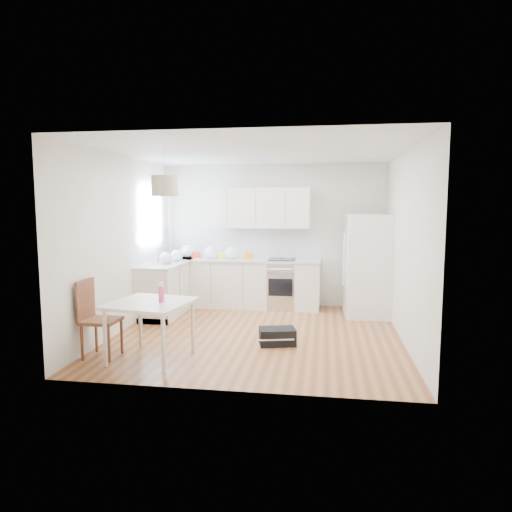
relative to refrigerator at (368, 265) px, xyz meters
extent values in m
plane|color=brown|center=(-1.73, -1.48, -0.89)|extent=(4.20, 4.20, 0.00)
plane|color=white|center=(-1.73, -1.48, 1.81)|extent=(4.20, 4.20, 0.00)
plane|color=beige|center=(-1.73, 0.62, 0.46)|extent=(4.20, 0.00, 4.20)
plane|color=beige|center=(-3.83, -1.48, 0.46)|extent=(0.00, 4.20, 4.20)
plane|color=beige|center=(0.37, -1.48, 0.46)|extent=(0.00, 4.20, 4.20)
cube|color=#BFE0F9|center=(-3.82, -0.33, 0.86)|extent=(0.02, 1.00, 1.00)
cube|color=silver|center=(-2.33, 0.32, -0.45)|extent=(3.00, 0.60, 0.88)
cube|color=silver|center=(-3.53, -0.28, -0.45)|extent=(0.60, 1.80, 0.88)
cube|color=silver|center=(-2.33, 0.32, 0.01)|extent=(3.02, 0.64, 0.04)
cube|color=silver|center=(-3.53, -0.28, 0.01)|extent=(0.64, 1.82, 0.04)
cube|color=white|center=(-2.33, 0.61, 0.32)|extent=(3.00, 0.01, 0.58)
cube|color=white|center=(-3.83, -0.28, 0.32)|extent=(0.01, 1.80, 0.58)
cube|color=silver|center=(-1.88, 0.46, 0.98)|extent=(1.70, 0.32, 0.75)
cube|color=beige|center=(-2.91, -2.75, -0.17)|extent=(1.07, 1.07, 0.04)
cylinder|color=silver|center=(-3.36, -3.08, -0.54)|extent=(0.05, 0.05, 0.70)
cylinder|color=silver|center=(-2.58, -3.20, -0.54)|extent=(0.05, 0.05, 0.70)
cylinder|color=silver|center=(-3.23, -2.30, -0.54)|extent=(0.05, 0.05, 0.70)
cylinder|color=silver|center=(-2.46, -2.43, -0.54)|extent=(0.05, 0.05, 0.70)
cylinder|color=#E33F82|center=(-2.75, -2.76, -0.03)|extent=(0.09, 0.09, 0.25)
cube|color=black|center=(-1.39, -1.92, -0.78)|extent=(0.56, 0.43, 0.23)
cylinder|color=#BFB092|center=(-2.75, -2.56, 1.29)|extent=(0.42, 0.42, 0.26)
ellipsoid|color=white|center=(-3.35, 0.32, 0.15)|extent=(0.28, 0.23, 0.25)
ellipsoid|color=white|center=(-2.89, 0.28, 0.14)|extent=(0.26, 0.22, 0.23)
ellipsoid|color=white|center=(-2.49, 0.31, 0.14)|extent=(0.25, 0.21, 0.22)
ellipsoid|color=white|center=(-3.43, -0.12, 0.13)|extent=(0.23, 0.19, 0.20)
ellipsoid|color=white|center=(-3.49, -0.54, 0.13)|extent=(0.22, 0.19, 0.20)
cube|color=orange|center=(-2.17, 0.36, 0.08)|extent=(0.19, 0.15, 0.11)
cube|color=#FFFA28|center=(-2.68, 0.32, 0.08)|extent=(0.17, 0.12, 0.10)
cube|color=red|center=(-3.20, 0.33, 0.09)|extent=(0.19, 0.17, 0.11)
camera|label=1|loc=(-0.76, -8.09, 1.07)|focal=32.00mm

